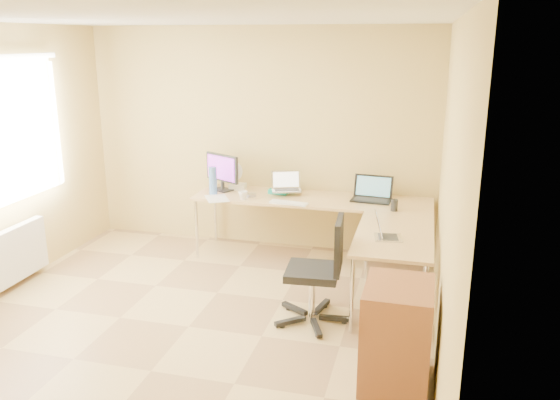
% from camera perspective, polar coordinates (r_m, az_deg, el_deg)
% --- Properties ---
extents(floor, '(4.50, 4.50, 0.00)m').
position_cam_1_polar(floor, '(5.21, -9.13, -12.40)').
color(floor, tan).
rests_on(floor, ground).
extents(ceiling, '(4.50, 4.50, 0.00)m').
position_cam_1_polar(ceiling, '(4.60, -10.60, 17.47)').
color(ceiling, white).
rests_on(ceiling, ground).
extents(wall_back, '(4.50, 0.00, 4.50)m').
position_cam_1_polar(wall_back, '(6.81, -2.07, 6.12)').
color(wall_back, tan).
rests_on(wall_back, ground).
extents(wall_right, '(0.00, 4.50, 4.50)m').
position_cam_1_polar(wall_right, '(4.34, 16.40, -0.16)').
color(wall_right, tan).
rests_on(wall_right, ground).
extents(desk_main, '(2.65, 0.70, 0.73)m').
position_cam_1_polar(desk_main, '(6.49, 3.16, -2.90)').
color(desk_main, tan).
rests_on(desk_main, ground).
extents(desk_return, '(0.70, 1.30, 0.73)m').
position_cam_1_polar(desk_return, '(5.45, 11.20, -6.95)').
color(desk_return, tan).
rests_on(desk_return, ground).
extents(monitor, '(0.52, 0.39, 0.44)m').
position_cam_1_polar(monitor, '(6.68, -5.79, 2.78)').
color(monitor, '#272727').
rests_on(monitor, desk_main).
extents(book_stack, '(0.25, 0.32, 0.05)m').
position_cam_1_polar(book_stack, '(6.63, 0.14, 1.05)').
color(book_stack, '#13876F').
rests_on(book_stack, desk_main).
extents(laptop_center, '(0.40, 0.35, 0.21)m').
position_cam_1_polar(laptop_center, '(6.46, 0.66, 1.85)').
color(laptop_center, silver).
rests_on(laptop_center, desk_main).
extents(laptop_black, '(0.45, 0.35, 0.27)m').
position_cam_1_polar(laptop_black, '(6.31, 9.16, 1.10)').
color(laptop_black, black).
rests_on(laptop_black, desk_main).
extents(keyboard, '(0.43, 0.16, 0.02)m').
position_cam_1_polar(keyboard, '(6.15, 0.88, -0.30)').
color(keyboard, silver).
rests_on(keyboard, desk_main).
extents(mouse, '(0.10, 0.08, 0.03)m').
position_cam_1_polar(mouse, '(6.12, 1.89, -0.33)').
color(mouse, white).
rests_on(mouse, desk_main).
extents(mug, '(0.12, 0.12, 0.10)m').
position_cam_1_polar(mug, '(6.31, -3.70, 0.46)').
color(mug, white).
rests_on(mug, desk_main).
extents(cd_stack, '(0.14, 0.14, 0.03)m').
position_cam_1_polar(cd_stack, '(6.44, -2.93, 0.49)').
color(cd_stack, '#B1B5CF').
rests_on(cd_stack, desk_main).
extents(water_bottle, '(0.11, 0.11, 0.32)m').
position_cam_1_polar(water_bottle, '(6.53, -6.73, 1.93)').
color(water_bottle, '#4C77B9').
rests_on(water_bottle, desk_main).
extents(papers, '(0.37, 0.40, 0.01)m').
position_cam_1_polar(papers, '(6.38, -6.32, 0.15)').
color(papers, silver).
rests_on(papers, desk_main).
extents(white_box, '(0.20, 0.15, 0.07)m').
position_cam_1_polar(white_box, '(6.75, -4.24, 1.36)').
color(white_box, white).
rests_on(white_box, desk_main).
extents(desk_fan, '(0.30, 0.30, 0.31)m').
position_cam_1_polar(desk_fan, '(6.75, -4.68, 2.38)').
color(desk_fan, white).
rests_on(desk_fan, desk_main).
extents(black_cup, '(0.09, 0.09, 0.12)m').
position_cam_1_polar(black_cup, '(6.00, 11.36, -0.51)').
color(black_cup, black).
rests_on(black_cup, desk_main).
extents(laptop_return, '(0.32, 0.27, 0.19)m').
position_cam_1_polar(laptop_return, '(5.16, 10.81, -2.79)').
color(laptop_return, silver).
rests_on(laptop_return, desk_return).
extents(office_chair, '(0.63, 0.63, 0.98)m').
position_cam_1_polar(office_chair, '(5.05, 3.25, -6.89)').
color(office_chair, black).
rests_on(office_chair, ground).
extents(cabinet, '(0.49, 0.60, 0.82)m').
position_cam_1_polar(cabinet, '(4.33, 11.56, -13.36)').
color(cabinet, olive).
rests_on(cabinet, ground).
extents(radiator, '(0.09, 0.80, 0.55)m').
position_cam_1_polar(radiator, '(6.40, -24.78, -4.82)').
color(radiator, white).
rests_on(radiator, ground).
extents(window, '(0.10, 1.80, 1.40)m').
position_cam_1_polar(window, '(6.13, -26.21, 5.79)').
color(window, white).
rests_on(window, wall_left).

